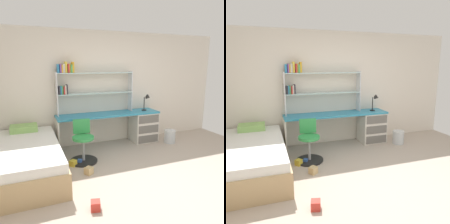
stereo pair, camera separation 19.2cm
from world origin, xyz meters
TOP-DOWN VIEW (x-y plane):
  - ground_plane at (0.00, 0.00)m, footprint 5.84×5.61m
  - room_shell at (-1.20, 1.19)m, footprint 5.84×5.61m
  - desk at (0.58, 2.02)m, footprint 2.32×0.52m
  - bookshelf_hutch at (-0.55, 2.17)m, footprint 1.70×0.22m
  - desk_lamp at (0.89, 2.00)m, footprint 0.20×0.17m
  - swivel_chair at (-0.82, 1.40)m, footprint 0.52×0.52m
  - bed_platform at (-1.83, 1.27)m, footprint 1.14×2.06m
  - waste_bin at (1.33, 1.66)m, footprint 0.26×0.26m
  - toy_block_blue_0 at (-0.91, 1.32)m, footprint 0.11×0.11m
  - toy_block_natural_1 at (-0.86, 0.86)m, footprint 0.17×0.17m
  - toy_block_red_2 at (-1.04, -0.08)m, footprint 0.15×0.15m
  - toy_block_yellow_3 at (-1.04, 1.26)m, footprint 0.15×0.15m

SIDE VIEW (x-z plane):
  - ground_plane at x=0.00m, z-range -0.02..0.00m
  - toy_block_blue_0 at x=-0.91m, z-range 0.00..0.08m
  - toy_block_yellow_3 at x=-1.04m, z-range 0.00..0.11m
  - toy_block_natural_1 at x=-0.86m, z-range 0.00..0.12m
  - toy_block_red_2 at x=-1.04m, z-range 0.00..0.12m
  - waste_bin at x=1.33m, z-range 0.00..0.30m
  - bed_platform at x=-1.83m, z-range -0.06..0.59m
  - swivel_chair at x=-0.82m, z-range -0.08..0.70m
  - desk at x=0.58m, z-range 0.05..0.79m
  - desk_lamp at x=0.89m, z-range 0.81..1.19m
  - room_shell at x=-1.20m, z-range 0.00..2.53m
  - bookshelf_hutch at x=-0.55m, z-range 0.86..1.98m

